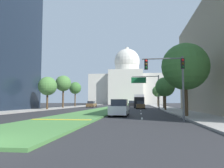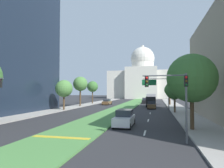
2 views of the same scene
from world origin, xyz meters
The scene contains 21 objects.
ground_plane centered at (0.00, 54.77, 0.00)m, with size 260.00×260.00×0.00m, color #2B2B2D.
grass_median centered at (0.00, 49.30, 0.07)m, with size 5.35×98.59×0.14m, color #4C8442.
median_curb_nose centered at (0.00, 10.42, 0.16)m, with size 4.82×0.50×0.04m, color gold.
lane_dashes_right centered at (6.41, 33.96, 0.00)m, with size 0.16×45.94×0.01m.
sidewalk_left centered at (-12.14, 43.82, 0.07)m, with size 4.00×98.59×0.15m, color #9E9991.
sidewalk_right centered at (12.14, 43.82, 0.07)m, with size 4.00×98.59×0.15m, color #9E9991.
capitol_building centered at (0.00, 108.70, 10.28)m, with size 36.77×26.48×30.24m.
traffic_light_near_right centered at (8.80, 11.27, 3.80)m, with size 3.34×0.35×5.20m.
overhead_guide_sign centered at (7.95, 35.42, 4.63)m, with size 5.22×0.20×6.50m.
street_tree_right_near centered at (10.87, 16.36, 5.13)m, with size 4.79×4.79×7.54m.
street_tree_left_mid centered at (-10.69, 32.45, 4.39)m, with size 3.46×3.46×6.15m.
street_tree_right_mid centered at (10.66, 32.35, 4.08)m, with size 3.36×3.36×5.78m.
street_tree_left_far centered at (-11.42, 43.02, 5.72)m, with size 3.68×3.68×7.61m.
street_tree_right_far centered at (11.56, 43.08, 4.12)m, with size 2.97×2.97×5.65m.
street_tree_left_distant centered at (-11.62, 53.51, 5.28)m, with size 3.34×3.34×6.99m.
street_tree_right_distant centered at (11.16, 53.02, 4.22)m, with size 3.01×3.01×5.77m.
sedan_lead_stopped centered at (4.02, 17.43, 0.85)m, with size 1.97×4.61×1.82m.
sedan_midblock centered at (6.43, 40.50, 0.80)m, with size 1.91×4.36×1.72m.
sedan_distant centered at (-6.30, 50.61, 0.78)m, with size 2.06×4.39×1.66m.
sedan_far_horizon centered at (3.97, 60.04, 0.83)m, with size 1.97×4.25×1.77m.
box_truck_delivery centered at (6.20, 46.77, 1.68)m, with size 2.40×6.40×3.20m.
Camera 2 is at (7.47, -4.19, 3.84)m, focal length 31.60 mm.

